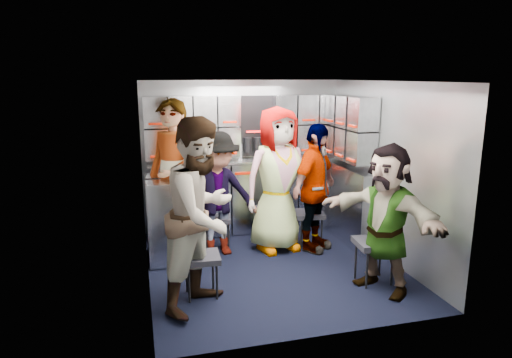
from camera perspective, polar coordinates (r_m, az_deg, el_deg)
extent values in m
plane|color=black|center=(5.39, 2.09, -10.82)|extent=(3.00, 3.00, 0.00)
cube|color=#949BA2|center=(6.48, -1.66, 2.95)|extent=(2.80, 0.04, 2.10)
cube|color=#949BA2|center=(4.85, -13.84, -0.79)|extent=(0.04, 3.00, 2.10)
cube|color=#949BA2|center=(5.62, 15.97, 0.93)|extent=(0.04, 3.00, 2.10)
cube|color=silver|center=(4.94, 2.29, 12.11)|extent=(2.80, 3.00, 0.02)
cube|color=#9BA0AA|center=(6.40, -1.20, -2.26)|extent=(2.68, 0.38, 0.99)
cube|color=#9BA0AA|center=(5.55, -11.48, -4.92)|extent=(0.38, 0.76, 0.99)
cube|color=#AFB1B6|center=(6.29, -1.23, 2.32)|extent=(2.68, 0.42, 0.03)
cube|color=#9BA0AA|center=(6.28, -1.38, 6.69)|extent=(2.68, 0.28, 0.82)
cube|color=#9BA0AA|center=(6.09, 11.66, 6.24)|extent=(0.28, 1.00, 0.82)
cube|color=#9BA0AA|center=(6.19, 11.66, -3.01)|extent=(0.28, 1.20, 1.00)
cube|color=#B41501|center=(6.13, -0.78, 0.75)|extent=(2.60, 0.02, 0.03)
cube|color=black|center=(4.59, -6.91, -9.73)|extent=(0.39, 0.37, 0.06)
cylinder|color=black|center=(4.56, -8.35, -12.88)|extent=(0.02, 0.02, 0.39)
cylinder|color=black|center=(4.59, -4.91, -12.59)|extent=(0.02, 0.02, 0.39)
cylinder|color=black|center=(4.77, -8.68, -11.69)|extent=(0.02, 0.02, 0.39)
cylinder|color=black|center=(4.80, -5.40, -11.43)|extent=(0.02, 0.02, 0.39)
cube|color=black|center=(5.79, -5.02, -4.92)|extent=(0.41, 0.40, 0.06)
cylinder|color=black|center=(5.73, -6.11, -7.36)|extent=(0.02, 0.02, 0.38)
cylinder|color=black|center=(5.77, -3.46, -7.15)|extent=(0.02, 0.02, 0.38)
cylinder|color=black|center=(5.94, -6.45, -6.61)|extent=(0.02, 0.02, 0.38)
cylinder|color=black|center=(5.98, -3.90, -6.42)|extent=(0.02, 0.02, 0.38)
cube|color=black|center=(5.92, 2.15, -3.87)|extent=(0.50, 0.49, 0.07)
cylinder|color=black|center=(5.84, 1.05, -6.61)|extent=(0.03, 0.03, 0.44)
cylinder|color=black|center=(5.92, 3.93, -6.34)|extent=(0.03, 0.03, 0.44)
cylinder|color=black|center=(6.08, 0.38, -5.81)|extent=(0.03, 0.03, 0.44)
cylinder|color=black|center=(6.16, 3.15, -5.57)|extent=(0.03, 0.03, 0.44)
cube|color=black|center=(5.94, 6.60, -4.37)|extent=(0.42, 0.41, 0.06)
cylinder|color=black|center=(5.86, 5.70, -6.83)|extent=(0.02, 0.02, 0.39)
cylinder|color=black|center=(5.95, 8.20, -6.57)|extent=(0.02, 0.02, 0.39)
cylinder|color=black|center=(6.07, 4.92, -6.12)|extent=(0.02, 0.02, 0.39)
cylinder|color=black|center=(6.16, 7.35, -5.88)|extent=(0.02, 0.02, 0.39)
cube|color=black|center=(5.00, 14.65, -7.77)|extent=(0.43, 0.41, 0.06)
cylinder|color=black|center=(4.92, 13.70, -10.95)|extent=(0.02, 0.02, 0.42)
cylinder|color=black|center=(5.06, 16.66, -10.46)|extent=(0.02, 0.02, 0.42)
cylinder|color=black|center=(5.12, 12.37, -9.90)|extent=(0.02, 0.02, 0.42)
cylinder|color=black|center=(5.25, 15.24, -9.47)|extent=(0.02, 0.02, 0.42)
imported|color=black|center=(5.46, -10.25, -0.15)|extent=(0.82, 0.81, 1.91)
imported|color=black|center=(4.26, -6.75, -4.43)|extent=(1.10, 1.11, 1.81)
imported|color=black|center=(5.52, -4.77, -1.94)|extent=(1.05, 0.69, 1.52)
imported|color=black|center=(5.64, 2.72, -0.10)|extent=(0.97, 0.72, 1.80)
imported|color=black|center=(5.68, 7.35, -1.17)|extent=(0.97, 0.90, 1.60)
imported|color=black|center=(4.75, 15.92, -4.80)|extent=(1.01, 1.47, 1.53)
cylinder|color=white|center=(6.06, -10.56, 3.16)|extent=(0.07, 0.07, 0.27)
cylinder|color=white|center=(6.20, -2.02, 3.37)|extent=(0.06, 0.06, 0.23)
cylinder|color=white|center=(6.29, 1.20, 3.50)|extent=(0.07, 0.07, 0.23)
cylinder|color=tan|center=(6.07, -10.01, 2.38)|extent=(0.08, 0.08, 0.10)
cylinder|color=tan|center=(6.37, 3.75, 3.02)|extent=(0.08, 0.08, 0.10)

